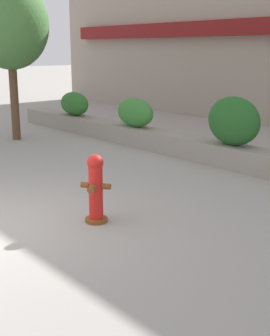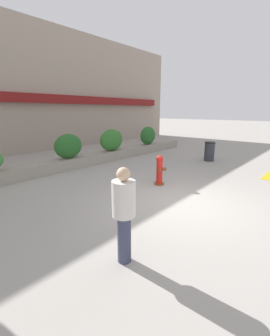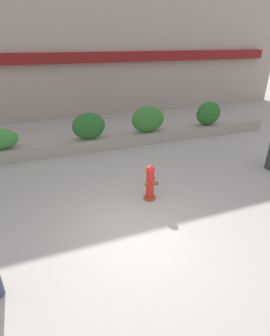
{
  "view_description": "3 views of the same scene",
  "coord_description": "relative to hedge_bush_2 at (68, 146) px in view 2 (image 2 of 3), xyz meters",
  "views": [
    {
      "loc": [
        6.6,
        -2.46,
        2.63
      ],
      "look_at": [
        0.31,
        2.91,
        0.52
      ],
      "focal_mm": 50.0,
      "sensor_mm": 36.0,
      "label": 1
    },
    {
      "loc": [
        -5.47,
        -2.92,
        2.61
      ],
      "look_at": [
        0.71,
        2.51,
        0.5
      ],
      "focal_mm": 24.0,
      "sensor_mm": 36.0,
      "label": 2
    },
    {
      "loc": [
        -1.75,
        -4.47,
        4.25
      ],
      "look_at": [
        0.94,
        2.77,
        0.46
      ],
      "focal_mm": 28.0,
      "sensor_mm": 36.0,
      "label": 3
    }
  ],
  "objects": [
    {
      "name": "hedge_bush_2",
      "position": [
        0.0,
        0.0,
        0.0
      ],
      "size": [
        1.37,
        0.66,
        1.11
      ],
      "primitive_type": "ellipsoid",
      "color": "#235B23",
      "rests_on": "planter_wall_low"
    },
    {
      "name": "pedestrian",
      "position": [
        -3.07,
        -6.47,
        -0.07
      ],
      "size": [
        0.49,
        0.49,
        1.73
      ],
      "color": "#383D56",
      "rests_on": "ground"
    },
    {
      "name": "ground_plane",
      "position": [
        -0.1,
        -6.0,
        -1.05
      ],
      "size": [
        120.0,
        120.0,
        0.0
      ],
      "primitive_type": "plane",
      "color": "#9E9991"
    },
    {
      "name": "hedge_bush_4",
      "position": [
        5.82,
        0.0,
        0.01
      ],
      "size": [
        1.27,
        0.69,
        1.12
      ],
      "primitive_type": "ellipsoid",
      "color": "#235B23",
      "rests_on": "planter_wall_low"
    },
    {
      "name": "trash_bin",
      "position": [
        5.88,
        -4.12,
        -0.54
      ],
      "size": [
        0.55,
        0.55,
        1.01
      ],
      "color": "#2D3338",
      "rests_on": "ground"
    },
    {
      "name": "hedge_bush_3",
      "position": [
        2.66,
        0.0,
        0.02
      ],
      "size": [
        1.52,
        0.67,
        1.15
      ],
      "primitive_type": "ellipsoid",
      "color": "#2D6B28",
      "rests_on": "planter_wall_low"
    },
    {
      "name": "fire_hydrant",
      "position": [
        0.86,
        -4.44,
        -0.5
      ],
      "size": [
        0.49,
        0.49,
        1.08
      ],
      "color": "brown",
      "rests_on": "ground"
    },
    {
      "name": "building_facade",
      "position": [
        -0.1,
        5.98,
        2.93
      ],
      "size": [
        30.0,
        1.36,
        8.0
      ],
      "color": "gray",
      "rests_on": "ground"
    },
    {
      "name": "planter_wall_low",
      "position": [
        -0.1,
        0.0,
        -0.8
      ],
      "size": [
        18.0,
        0.7,
        0.5
      ],
      "primitive_type": "cube",
      "color": "gray",
      "rests_on": "ground"
    }
  ]
}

